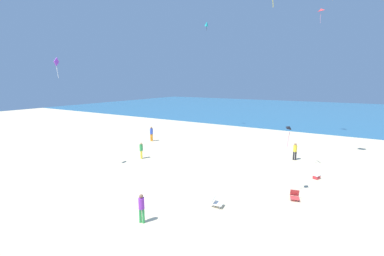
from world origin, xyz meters
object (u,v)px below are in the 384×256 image
at_px(kite_teal, 207,24).
at_px(kite_purple, 56,63).
at_px(person_2, 151,133).
at_px(person_3, 141,206).
at_px(person_1, 141,149).
at_px(person_0, 295,150).
at_px(kite_black, 290,128).
at_px(beach_chair_mid_beach, 295,196).
at_px(cooler_box, 317,177).
at_px(kite_red, 321,10).
at_px(beach_chair_far_right, 216,202).

xyz_separation_m(kite_teal, kite_purple, (-0.07, -22.41, -6.58)).
height_order(person_2, person_3, person_2).
xyz_separation_m(person_1, kite_purple, (-2.46, -5.81, 7.39)).
relative_size(person_0, person_3, 1.03).
relative_size(person_2, person_3, 1.15).
height_order(kite_black, kite_purple, kite_purple).
height_order(beach_chair_mid_beach, person_2, person_2).
relative_size(beach_chair_mid_beach, cooler_box, 1.29).
relative_size(kite_black, kite_red, 0.82).
xyz_separation_m(person_1, person_2, (-3.81, 5.91, 0.13)).
bearing_deg(kite_purple, beach_chair_mid_beach, 15.17).
relative_size(beach_chair_far_right, cooler_box, 1.29).
relative_size(person_3, kite_red, 0.90).
relative_size(person_0, kite_red, 0.92).
distance_m(beach_chair_far_right, kite_teal, 28.61).
relative_size(person_2, kite_red, 1.03).
relative_size(beach_chair_mid_beach, kite_purple, 0.51).
bearing_deg(kite_purple, kite_teal, 89.82).
bearing_deg(kite_purple, person_2, 96.57).
xyz_separation_m(person_0, person_2, (-15.79, -0.95, 0.10)).
distance_m(beach_chair_mid_beach, person_0, 8.51).
xyz_separation_m(beach_chair_mid_beach, kite_red, (-1.76, 20.27, 15.04)).
bearing_deg(beach_chair_mid_beach, kite_black, -129.95).
height_order(person_2, kite_teal, kite_teal).
distance_m(person_2, kite_black, 18.45).
distance_m(beach_chair_mid_beach, person_2, 18.85).
bearing_deg(kite_black, person_0, 96.60).
height_order(cooler_box, kite_red, kite_red).
xyz_separation_m(beach_chair_far_right, beach_chair_mid_beach, (3.60, 3.27, -0.06)).
bearing_deg(person_3, person_1, -153.07).
bearing_deg(kite_black, kite_teal, 130.71).
xyz_separation_m(beach_chair_far_right, person_2, (-13.73, 10.66, 0.71)).
distance_m(beach_chair_mid_beach, person_3, 9.03).
height_order(person_0, kite_purple, kite_purple).
height_order(cooler_box, kite_teal, kite_teal).
height_order(person_1, person_2, person_2).
xyz_separation_m(beach_chair_far_right, kite_purple, (-12.38, -1.06, 7.97)).
height_order(kite_purple, kite_red, kite_red).
bearing_deg(beach_chair_mid_beach, kite_teal, -153.24).
height_order(kite_black, kite_red, kite_red).
distance_m(person_1, person_2, 7.03).
bearing_deg(beach_chair_mid_beach, beach_chair_far_right, -62.32).
relative_size(beach_chair_mid_beach, person_1, 0.49).
xyz_separation_m(beach_chair_far_right, person_1, (-9.92, 4.75, 0.58)).
height_order(beach_chair_far_right, kite_purple, kite_purple).
bearing_deg(kite_purple, kite_black, 16.72).
bearing_deg(kite_black, beach_chair_far_right, -130.06).
bearing_deg(kite_red, person_3, -98.88).
height_order(kite_teal, kite_red, kite_red).
bearing_deg(kite_red, beach_chair_mid_beach, -85.04).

